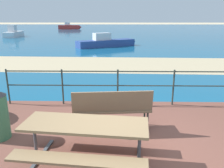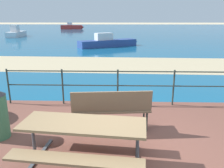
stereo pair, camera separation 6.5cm
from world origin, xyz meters
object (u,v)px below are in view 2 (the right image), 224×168
(boat_far, at_px, (16,33))
(park_bench, at_px, (111,107))
(boat_mid, at_px, (108,42))
(boat_near, at_px, (72,27))
(picnic_table, at_px, (83,133))

(boat_far, bearing_deg, park_bench, -157.45)
(boat_mid, distance_m, boat_far, 16.04)
(boat_near, xyz_separation_m, boat_far, (-3.06, -20.63, -0.03))
(picnic_table, xyz_separation_m, park_bench, (0.39, 1.18, -0.03))
(boat_mid, xyz_separation_m, boat_far, (-12.27, 10.33, 0.08))
(park_bench, distance_m, boat_mid, 14.95)
(park_bench, bearing_deg, boat_near, -82.88)
(park_bench, relative_size, boat_far, 0.34)
(boat_mid, bearing_deg, park_bench, -117.56)
(picnic_table, height_order, boat_far, boat_far)
(park_bench, height_order, boat_far, boat_far)
(picnic_table, bearing_deg, boat_far, 121.69)
(boat_near, xyz_separation_m, boat_mid, (9.21, -30.96, -0.11))
(picnic_table, relative_size, park_bench, 1.23)
(park_bench, height_order, boat_near, boat_near)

